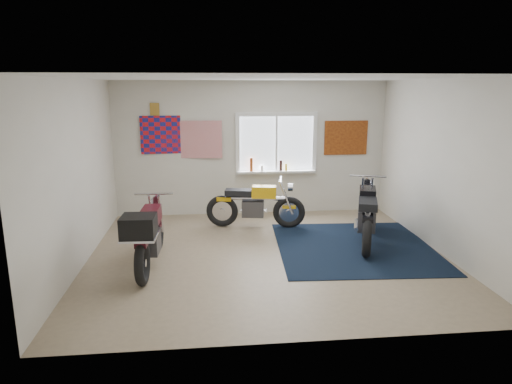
{
  "coord_description": "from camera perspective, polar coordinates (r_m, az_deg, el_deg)",
  "views": [
    {
      "loc": [
        -0.87,
        -6.68,
        2.59
      ],
      "look_at": [
        -0.13,
        0.4,
        0.93
      ],
      "focal_mm": 32.0,
      "sensor_mm": 36.0,
      "label": 1
    }
  ],
  "objects": [
    {
      "name": "window_assembly",
      "position": [
        9.33,
        2.55,
        5.58
      ],
      "size": [
        1.66,
        0.17,
        1.26
      ],
      "color": "white",
      "rests_on": "room_shell"
    },
    {
      "name": "yellow_triumph",
      "position": [
        8.51,
        -0.13,
        -1.73
      ],
      "size": [
        1.85,
        0.58,
        0.94
      ],
      "rotation": [
        0.0,
        0.0,
        -0.17
      ],
      "color": "black",
      "rests_on": "ground"
    },
    {
      "name": "black_chrome_bike",
      "position": [
        7.89,
        13.65,
        -2.87
      ],
      "size": [
        0.87,
        2.01,
        1.06
      ],
      "rotation": [
        0.0,
        0.0,
        1.25
      ],
      "color": "black",
      "rests_on": "navy_rug"
    },
    {
      "name": "navy_rug",
      "position": [
        7.73,
        12.19,
        -6.71
      ],
      "size": [
        2.64,
        2.73,
        0.01
      ],
      "primitive_type": "cube",
      "rotation": [
        0.0,
        0.0,
        -0.05
      ],
      "color": "black",
      "rests_on": "ground"
    },
    {
      "name": "maroon_tourer",
      "position": [
        6.68,
        -13.35,
        -5.32
      ],
      "size": [
        0.59,
        1.96,
        0.99
      ],
      "rotation": [
        0.0,
        0.0,
        1.53
      ],
      "color": "black",
      "rests_on": "ground"
    },
    {
      "name": "ground",
      "position": [
        7.21,
        1.38,
        -7.92
      ],
      "size": [
        5.5,
        5.5,
        0.0
      ],
      "primitive_type": "plane",
      "color": "#9E896B",
      "rests_on": "ground"
    },
    {
      "name": "room_shell",
      "position": [
        6.8,
        1.46,
        5.09
      ],
      "size": [
        5.5,
        5.5,
        5.5
      ],
      "color": "white",
      "rests_on": "ground"
    },
    {
      "name": "oil_bottles",
      "position": [
        9.28,
        1.2,
        3.32
      ],
      "size": [
        0.77,
        0.07,
        0.28
      ],
      "color": "#963E15",
      "rests_on": "window_assembly"
    },
    {
      "name": "flag_display",
      "position": [
        9.23,
        -12.56,
        10.07
      ],
      "size": [
        1.6,
        0.1,
        1.17
      ],
      "color": "red",
      "rests_on": "room_shell"
    },
    {
      "name": "triumph_poster",
      "position": [
        9.64,
        11.17,
        6.67
      ],
      "size": [
        0.9,
        0.03,
        0.7
      ],
      "primitive_type": "cube",
      "color": "#A54C14",
      "rests_on": "room_shell"
    }
  ]
}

